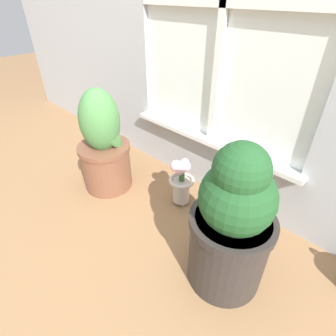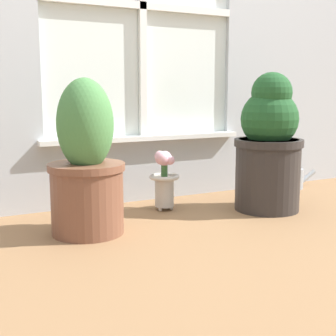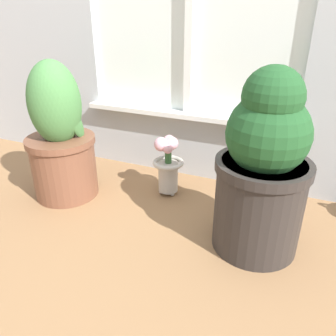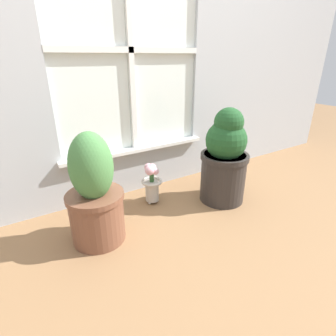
{
  "view_description": "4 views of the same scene",
  "coord_description": "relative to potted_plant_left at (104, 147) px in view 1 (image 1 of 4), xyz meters",
  "views": [
    {
      "loc": [
        0.75,
        -0.5,
        1.02
      ],
      "look_at": [
        0.01,
        0.25,
        0.31
      ],
      "focal_mm": 28.0,
      "sensor_mm": 36.0,
      "label": 1
    },
    {
      "loc": [
        -0.99,
        -1.57,
        0.56
      ],
      "look_at": [
        -0.04,
        0.26,
        0.22
      ],
      "focal_mm": 50.0,
      "sensor_mm": 36.0,
      "label": 2
    },
    {
      "loc": [
        0.54,
        -0.87,
        0.79
      ],
      "look_at": [
        0.05,
        0.26,
        0.19
      ],
      "focal_mm": 35.0,
      "sensor_mm": 36.0,
      "label": 3
    },
    {
      "loc": [
        -0.75,
        -1.03,
        0.94
      ],
      "look_at": [
        0.04,
        0.24,
        0.3
      ],
      "focal_mm": 28.0,
      "sensor_mm": 36.0,
      "label": 4
    }
  ],
  "objects": [
    {
      "name": "potted_plant_right",
      "position": [
        0.88,
        -0.03,
        0.04
      ],
      "size": [
        0.32,
        0.32,
        0.65
      ],
      "color": "#2D2826",
      "rests_on": "ground_plane"
    },
    {
      "name": "potted_plant_left",
      "position": [
        0.0,
        0.0,
        0.0
      ],
      "size": [
        0.3,
        0.3,
        0.62
      ],
      "color": "brown",
      "rests_on": "ground_plane"
    },
    {
      "name": "flower_vase",
      "position": [
        0.44,
        0.19,
        -0.11
      ],
      "size": [
        0.14,
        0.14,
        0.29
      ],
      "color": "#BCB7AD",
      "rests_on": "ground_plane"
    },
    {
      "name": "ground_plane",
      "position": [
        0.44,
        -0.19,
        -0.27
      ],
      "size": [
        10.0,
        10.0,
        0.0
      ],
      "primitive_type": "plane",
      "color": "olive"
    }
  ]
}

